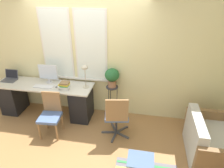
# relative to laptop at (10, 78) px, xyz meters

# --- Properties ---
(ground_plane) EXTENTS (14.00, 14.00, 0.00)m
(ground_plane) POSITION_rel_laptop_xyz_m (1.76, -0.38, -0.82)
(ground_plane) COLOR #9E7042
(wall_back_with_window) EXTENTS (9.00, 0.12, 2.70)m
(wall_back_with_window) POSITION_rel_laptop_xyz_m (1.75, 0.30, 0.54)
(wall_back_with_window) COLOR beige
(wall_back_with_window) RESTS_ON ground_plane
(desk) EXTENTS (2.15, 0.60, 0.77)m
(desk) POSITION_rel_laptop_xyz_m (0.85, -0.08, -0.40)
(desk) COLOR beige
(desk) RESTS_ON ground_plane
(laptop) EXTENTS (0.31, 0.26, 0.22)m
(laptop) POSITION_rel_laptop_xyz_m (0.00, 0.00, 0.00)
(laptop) COLOR #4C4C51
(laptop) RESTS_ON desk
(monitor) EXTENTS (0.43, 0.14, 0.41)m
(monitor) POSITION_rel_laptop_xyz_m (0.93, 0.05, 0.18)
(monitor) COLOR silver
(monitor) RESTS_ON desk
(keyboard) EXTENTS (0.43, 0.13, 0.02)m
(keyboard) POSITION_rel_laptop_xyz_m (0.90, -0.18, -0.04)
(keyboard) COLOR silver
(keyboard) RESTS_ON desk
(mouse) EXTENTS (0.04, 0.07, 0.03)m
(mouse) POSITION_rel_laptop_xyz_m (1.18, -0.16, -0.03)
(mouse) COLOR slate
(mouse) RESTS_ON desk
(desk_lamp) EXTENTS (0.14, 0.14, 0.49)m
(desk_lamp) POSITION_rel_laptop_xyz_m (1.79, -0.02, 0.34)
(desk_lamp) COLOR #BCB299
(desk_lamp) RESTS_ON desk
(book_stack) EXTENTS (0.23, 0.19, 0.16)m
(book_stack) POSITION_rel_laptop_xyz_m (1.39, -0.19, 0.04)
(book_stack) COLOR white
(book_stack) RESTS_ON desk
(desk_chair_wooden) EXTENTS (0.43, 0.44, 0.87)m
(desk_chair_wooden) POSITION_rel_laptop_xyz_m (1.24, -0.66, -0.36)
(desk_chair_wooden) COLOR olive
(desk_chair_wooden) RESTS_ON ground_plane
(office_chair_swivel) EXTENTS (0.58, 0.58, 0.94)m
(office_chair_swivel) POSITION_rel_laptop_xyz_m (2.54, -0.53, -0.32)
(office_chair_swivel) COLOR #47474C
(office_chair_swivel) RESTS_ON ground_plane
(couch_loveseat) EXTENTS (0.80, 1.13, 0.76)m
(couch_loveseat) POSITION_rel_laptop_xyz_m (4.22, -0.73, -0.55)
(couch_loveseat) COLOR beige
(couch_loveseat) RESTS_ON ground_plane
(plant_stand) EXTENTS (0.26, 0.26, 0.75)m
(plant_stand) POSITION_rel_laptop_xyz_m (2.33, 0.13, -0.17)
(plant_stand) COLOR #333338
(plant_stand) RESTS_ON ground_plane
(potted_plant) EXTENTS (0.31, 0.31, 0.42)m
(potted_plant) POSITION_rel_laptop_xyz_m (2.33, 0.13, 0.18)
(potted_plant) COLOR #9E6B4C
(potted_plant) RESTS_ON plant_stand
(folding_stool) EXTENTS (0.41, 0.34, 0.39)m
(folding_stool) POSITION_rel_laptop_xyz_m (3.05, -1.41, -0.47)
(folding_stool) COLOR slate
(folding_stool) RESTS_ON ground_plane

